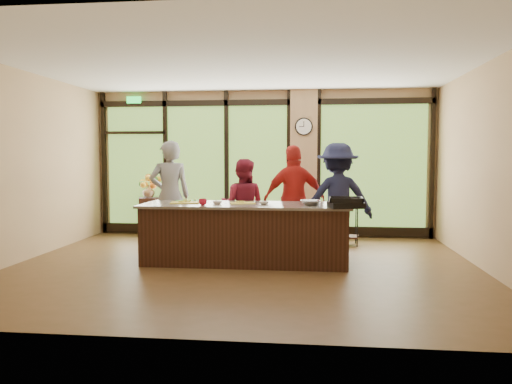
% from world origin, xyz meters
% --- Properties ---
extents(floor, '(7.00, 7.00, 0.00)m').
position_xyz_m(floor, '(0.00, 0.00, 0.00)').
color(floor, '#4E371B').
rests_on(floor, ground).
extents(ceiling, '(7.00, 7.00, 0.00)m').
position_xyz_m(ceiling, '(0.00, 0.00, 3.00)').
color(ceiling, silver).
rests_on(ceiling, back_wall).
extents(back_wall, '(7.00, 0.00, 7.00)m').
position_xyz_m(back_wall, '(0.00, 3.00, 1.50)').
color(back_wall, tan).
rests_on(back_wall, floor).
extents(left_wall, '(0.00, 6.00, 6.00)m').
position_xyz_m(left_wall, '(-3.50, 0.00, 1.50)').
color(left_wall, tan).
rests_on(left_wall, floor).
extents(right_wall, '(0.00, 6.00, 6.00)m').
position_xyz_m(right_wall, '(3.50, 0.00, 1.50)').
color(right_wall, tan).
rests_on(right_wall, floor).
extents(window_wall, '(6.90, 0.12, 3.00)m').
position_xyz_m(window_wall, '(0.16, 2.95, 1.39)').
color(window_wall, tan).
rests_on(window_wall, floor).
extents(island_base, '(3.10, 1.00, 0.88)m').
position_xyz_m(island_base, '(0.00, 0.30, 0.44)').
color(island_base, '#321910').
rests_on(island_base, floor).
extents(countertop, '(3.20, 1.10, 0.04)m').
position_xyz_m(countertop, '(0.00, 0.30, 0.90)').
color(countertop, gray).
rests_on(countertop, island_base).
extents(wall_clock, '(0.36, 0.04, 0.36)m').
position_xyz_m(wall_clock, '(0.85, 2.87, 2.25)').
color(wall_clock, black).
rests_on(wall_clock, window_wall).
extents(cook_left, '(0.82, 0.68, 1.92)m').
position_xyz_m(cook_left, '(-1.45, 1.16, 0.96)').
color(cook_left, gray).
rests_on(cook_left, floor).
extents(cook_midleft, '(0.83, 0.67, 1.61)m').
position_xyz_m(cook_midleft, '(-0.15, 1.11, 0.80)').
color(cook_midleft, maroon).
rests_on(cook_midleft, floor).
extents(cook_midright, '(1.17, 0.78, 1.84)m').
position_xyz_m(cook_midright, '(0.73, 1.12, 0.92)').
color(cook_midright, red).
rests_on(cook_midright, floor).
extents(cook_right, '(1.31, 0.88, 1.88)m').
position_xyz_m(cook_right, '(1.45, 1.15, 0.94)').
color(cook_right, '#181A35').
rests_on(cook_right, floor).
extents(roasting_pan, '(0.53, 0.45, 0.08)m').
position_xyz_m(roasting_pan, '(1.50, -0.14, 0.96)').
color(roasting_pan, black).
rests_on(roasting_pan, countertop).
extents(mixing_bowl, '(0.35, 0.35, 0.08)m').
position_xyz_m(mixing_bowl, '(1.00, 0.19, 0.96)').
color(mixing_bowl, silver).
rests_on(mixing_bowl, countertop).
extents(cutting_board_left, '(0.48, 0.42, 0.01)m').
position_xyz_m(cutting_board_left, '(-0.98, 0.63, 0.93)').
color(cutting_board_left, '#388F34').
rests_on(cutting_board_left, countertop).
extents(cutting_board_center, '(0.49, 0.40, 0.01)m').
position_xyz_m(cutting_board_center, '(-0.96, 0.33, 0.93)').
color(cutting_board_center, gold).
rests_on(cutting_board_center, countertop).
extents(cutting_board_right, '(0.44, 0.37, 0.01)m').
position_xyz_m(cutting_board_right, '(-0.06, 0.36, 0.93)').
color(cutting_board_right, gold).
rests_on(cutting_board_right, countertop).
extents(prep_bowl_near, '(0.16, 0.16, 0.04)m').
position_xyz_m(prep_bowl_near, '(-0.42, 0.20, 0.94)').
color(prep_bowl_near, silver).
rests_on(prep_bowl_near, countertop).
extents(prep_bowl_mid, '(0.18, 0.18, 0.05)m').
position_xyz_m(prep_bowl_mid, '(0.29, 0.23, 0.94)').
color(prep_bowl_mid, silver).
rests_on(prep_bowl_mid, countertop).
extents(prep_bowl_far, '(0.17, 0.17, 0.03)m').
position_xyz_m(prep_bowl_far, '(-0.47, 0.41, 0.94)').
color(prep_bowl_far, silver).
rests_on(prep_bowl_far, countertop).
extents(red_ramekin, '(0.16, 0.16, 0.10)m').
position_xyz_m(red_ramekin, '(-0.61, 0.02, 0.97)').
color(red_ramekin, '#B51229').
rests_on(red_ramekin, countertop).
extents(flower_stand, '(0.50, 0.50, 0.79)m').
position_xyz_m(flower_stand, '(-2.36, 2.75, 0.40)').
color(flower_stand, '#321910').
rests_on(flower_stand, floor).
extents(flower_vase, '(0.32, 0.32, 0.26)m').
position_xyz_m(flower_vase, '(-2.36, 2.75, 0.93)').
color(flower_vase, '#816546').
rests_on(flower_vase, flower_stand).
extents(bar_cart, '(0.69, 0.47, 0.87)m').
position_xyz_m(bar_cart, '(1.56, 2.05, 0.52)').
color(bar_cart, '#321910').
rests_on(bar_cart, floor).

